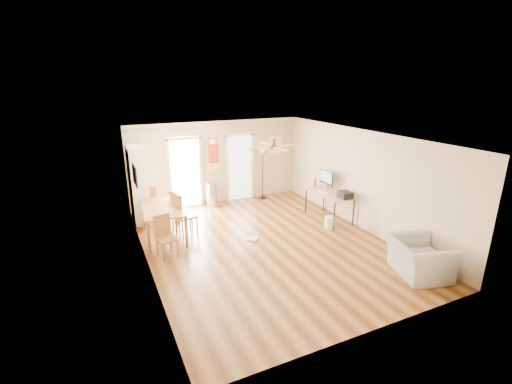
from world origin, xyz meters
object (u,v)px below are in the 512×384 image
dining_chair_far (149,204)px  dining_chair_near (166,237)px  bookshelf (138,185)px  computer_desk (329,206)px  dining_chair_right_a (182,210)px  armchair (418,258)px  dining_table (164,222)px  dining_chair_right_b (186,214)px  printer (345,195)px  torchiere_lamp (263,174)px  wastebasket_a (330,222)px  trash_can (212,194)px

dining_chair_far → dining_chair_near: bearing=96.2°
bookshelf → computer_desk: (4.86, -2.08, -0.68)m
dining_chair_right_a → armchair: size_ratio=0.91×
dining_table → dining_chair_far: bearing=98.0°
dining_chair_right_b → printer: bearing=-117.8°
dining_chair_right_b → torchiere_lamp: (3.04, 1.79, 0.28)m
wastebasket_a → armchair: size_ratio=0.27×
dining_chair_right_a → computer_desk: size_ratio=0.72×
dining_chair_far → dining_chair_right_b: bearing=125.5°
printer → computer_desk: bearing=107.3°
bookshelf → wastebasket_a: 5.30m
bookshelf → torchiere_lamp: bearing=-6.4°
dining_chair_right_b → dining_chair_near: 1.23m
bookshelf → dining_chair_far: bookshelf is taller
dining_chair_right_b → trash_can: size_ratio=1.52×
dining_chair_near → bookshelf: bearing=80.3°
printer → dining_chair_near: bearing=-176.3°
dining_chair_right_b → computer_desk: dining_chair_right_b is taller
dining_chair_far → computer_desk: bearing=163.6°
dining_chair_near → dining_chair_right_b: bearing=40.4°
armchair → computer_desk: bearing=14.0°
dining_table → dining_chair_far: 1.22m
armchair → dining_chair_near: bearing=74.0°
torchiere_lamp → computer_desk: torchiere_lamp is taller
dining_table → printer: (4.60, -1.23, 0.46)m
computer_desk → wastebasket_a: size_ratio=4.61×
dining_table → trash_can: size_ratio=2.19×
dining_chair_right_b → computer_desk: bearing=-110.7°
trash_can → torchiere_lamp: 1.82m
dining_chair_right_a → computer_desk: (3.94, -1.07, -0.13)m
torchiere_lamp → wastebasket_a: bearing=-79.6°
dining_table → dining_chair_near: size_ratio=1.70×
dining_chair_near → dining_chair_far: dining_chair_far is taller
printer → armchair: bearing=-90.4°
dining_chair_right_a → dining_chair_right_b: dining_chair_right_b is taller
dining_chair_right_b → wastebasket_a: (3.58, -1.20, -0.41)m
dining_chair_near → armchair: dining_chair_near is taller
trash_can → armchair: bearing=-66.7°
dining_chair_right_a → armchair: dining_chair_right_a is taller
dining_chair_right_b → dining_chair_far: 1.44m
trash_can → bookshelf: bearing=-170.8°
dining_chair_right_b → dining_chair_near: size_ratio=1.18×
dining_chair_right_a → armchair: (3.75, -4.36, -0.15)m
computer_desk → printer: 0.73m
dining_chair_near → wastebasket_a: bearing=-17.4°
dining_chair_right_a → wastebasket_a: 3.95m
dining_table → trash_can: dining_table is taller
armchair → bookshelf: bearing=58.3°
printer → wastebasket_a: size_ratio=1.13×
armchair → dining_chair_far: bearing=58.1°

